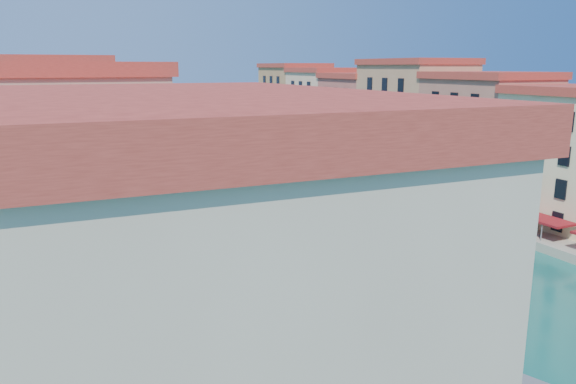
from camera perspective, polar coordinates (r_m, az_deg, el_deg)
name	(u,v)px	position (r m, az deg, el deg)	size (l,w,h in m)	color
left_bank_palazzos	(63,151)	(73.00, -21.87, 3.85)	(12.80, 128.40, 21.00)	tan
right_bank_palazzos	(436,130)	(93.91, 14.77, 6.13)	(12.80, 128.40, 21.00)	maroon
quay	(392,190)	(90.62, 10.50, 0.18)	(4.00, 140.00, 1.00)	#A39C84
vaporetto_far	(247,191)	(83.84, -4.17, 0.06)	(10.84, 22.97, 3.33)	silver
gondola_fore	(405,269)	(56.36, 11.77, -7.65)	(4.37, 12.03, 2.45)	black
gondola_far	(290,200)	(83.08, 0.21, -0.81)	(2.17, 13.44, 1.90)	black
motorboat_mid	(366,260)	(57.54, 7.89, -6.83)	(4.29, 8.31, 1.65)	white
motorboat_far	(230,175)	(102.40, -5.87, 1.76)	(4.67, 6.56, 1.32)	white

